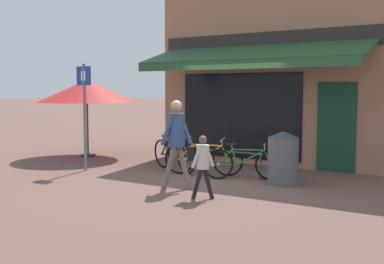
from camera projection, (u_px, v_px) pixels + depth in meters
The scene contains 11 objects.
ground_plane at pixel (206, 182), 10.09m from camera, with size 160.00×160.00×0.00m, color brown.
shop_front at pixel (286, 64), 13.27m from camera, with size 6.14×4.58×5.26m.
bike_rack_rail at pixel (211, 155), 10.92m from camera, with size 2.53×0.04×0.57m.
bicycle_black at pixel (173, 155), 11.40m from camera, with size 1.68×0.85×0.86m.
bicycle_orange at pixel (203, 159), 10.83m from camera, with size 1.75×0.69×0.84m.
bicycle_green at pixel (244, 163), 10.32m from camera, with size 1.64×0.95×0.82m.
pedestrian_adult at pixel (176, 134), 9.28m from camera, with size 0.57×0.55×1.74m.
pedestrian_child at pixel (201, 159), 8.46m from camera, with size 0.45×0.40×1.14m.
litter_bin at pixel (283, 158), 9.74m from camera, with size 0.63×0.63×1.09m.
parking_sign at pixel (84, 106), 11.35m from camera, with size 0.44×0.07×2.53m.
cafe_parasol at pixel (87, 91), 13.70m from camera, with size 2.81×2.81×2.20m.
Camera 1 is at (5.11, -8.55, 1.93)m, focal length 45.00 mm.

